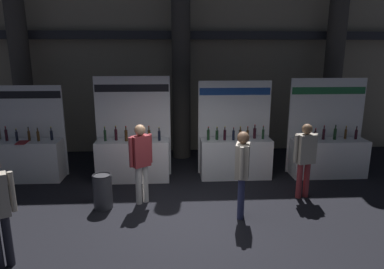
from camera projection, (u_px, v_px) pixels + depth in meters
The scene contains 10 objects.
ground_plane at pixel (188, 223), 6.37m from camera, with size 29.36×29.36×0.00m, color black.
hall_colonnade at pixel (181, 48), 10.30m from camera, with size 14.68×1.20×6.55m.
exhibitor_booth_0 at pixel (31, 156), 8.43m from camera, with size 1.59×0.71×2.33m.
exhibitor_booth_1 at pixel (133, 155), 8.42m from camera, with size 1.86×0.66×2.55m.
exhibitor_booth_2 at pixel (235, 153), 8.62m from camera, with size 1.85×0.66×2.43m.
exhibitor_booth_3 at pixel (328, 153), 8.72m from camera, with size 1.96×0.66×2.49m.
trash_bin at pixel (103, 191), 6.92m from camera, with size 0.39×0.39×0.72m.
visitor_2 at pixel (305, 154), 7.27m from camera, with size 0.54×0.33×1.66m.
visitor_4 at pixel (141, 158), 7.00m from camera, with size 0.45×0.38×1.70m.
visitor_5 at pixel (242, 167), 6.37m from camera, with size 0.33×0.50×1.71m.
Camera 1 is at (-0.24, -5.78, 3.14)m, focal length 31.71 mm.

